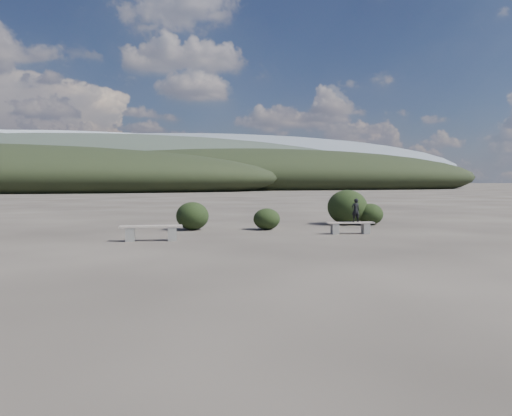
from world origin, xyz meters
name	(u,v)px	position (x,y,z in m)	size (l,w,h in m)	color
ground	(328,263)	(0.00, 0.00, 0.00)	(1200.00, 1200.00, 0.00)	#322C26
bench_left	(151,232)	(-3.56, 5.48, 0.30)	(1.99, 0.62, 0.49)	gray
bench_right	(350,227)	(3.48, 5.60, 0.26)	(1.74, 0.65, 0.43)	gray
seated_person	(356,210)	(3.66, 5.57, 0.85)	(0.31, 0.20, 0.85)	black
shrub_b	(192,216)	(-1.70, 8.73, 0.54)	(1.27, 1.27, 1.09)	black
shrub_c	(267,219)	(1.10, 7.99, 0.42)	(1.04, 1.04, 0.83)	black
shrub_d	(347,207)	(5.22, 9.25, 0.76)	(1.74, 1.74, 1.52)	black
shrub_e	(370,214)	(6.06, 8.75, 0.47)	(1.12, 1.12, 0.93)	black
mountain_ridges	(103,168)	(-7.48, 339.06, 10.84)	(500.00, 400.00, 56.00)	black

